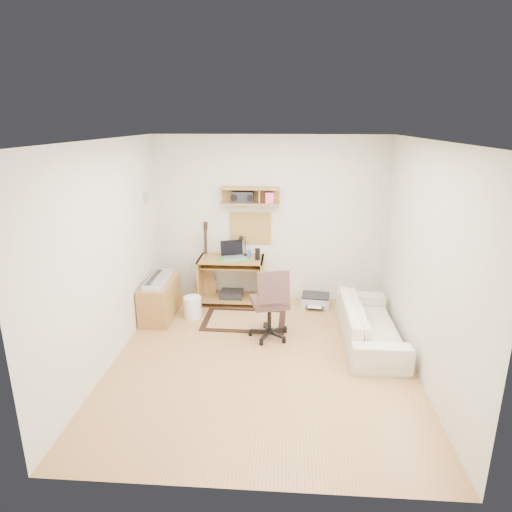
# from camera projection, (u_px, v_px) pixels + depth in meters

# --- Properties ---
(floor) EXTENTS (3.60, 4.00, 0.01)m
(floor) POSITION_uv_depth(u_px,v_px,m) (262.00, 360.00, 5.42)
(floor) COLOR #B5804B
(floor) RESTS_ON ground
(ceiling) EXTENTS (3.60, 4.00, 0.01)m
(ceiling) POSITION_uv_depth(u_px,v_px,m) (263.00, 139.00, 4.65)
(ceiling) COLOR white
(ceiling) RESTS_ON ground
(back_wall) EXTENTS (3.60, 0.01, 2.60)m
(back_wall) POSITION_uv_depth(u_px,v_px,m) (270.00, 220.00, 6.94)
(back_wall) COLOR beige
(back_wall) RESTS_ON ground
(left_wall) EXTENTS (0.01, 4.00, 2.60)m
(left_wall) POSITION_uv_depth(u_px,v_px,m) (108.00, 255.00, 5.15)
(left_wall) COLOR beige
(left_wall) RESTS_ON ground
(right_wall) EXTENTS (0.01, 4.00, 2.60)m
(right_wall) POSITION_uv_depth(u_px,v_px,m) (425.00, 262.00, 4.91)
(right_wall) COLOR beige
(right_wall) RESTS_ON ground
(wall_shelf) EXTENTS (0.90, 0.25, 0.26)m
(wall_shelf) POSITION_uv_depth(u_px,v_px,m) (250.00, 196.00, 6.72)
(wall_shelf) COLOR #9D6C37
(wall_shelf) RESTS_ON back_wall
(cork_board) EXTENTS (0.64, 0.03, 0.49)m
(cork_board) POSITION_uv_depth(u_px,v_px,m) (251.00, 228.00, 6.98)
(cork_board) COLOR tan
(cork_board) RESTS_ON back_wall
(wall_photo) EXTENTS (0.02, 0.20, 0.15)m
(wall_photo) POSITION_uv_depth(u_px,v_px,m) (146.00, 197.00, 6.46)
(wall_photo) COLOR #4C8CBF
(wall_photo) RESTS_ON left_wall
(desk) EXTENTS (1.00, 0.55, 0.75)m
(desk) POSITION_uv_depth(u_px,v_px,m) (231.00, 281.00, 6.99)
(desk) COLOR #9D6C37
(desk) RESTS_ON floor
(laptop) EXTENTS (0.44, 0.44, 0.26)m
(laptop) POSITION_uv_depth(u_px,v_px,m) (233.00, 250.00, 6.82)
(laptop) COLOR silver
(laptop) RESTS_ON desk
(speaker) EXTENTS (0.08, 0.08, 0.18)m
(speaker) POSITION_uv_depth(u_px,v_px,m) (258.00, 254.00, 6.78)
(speaker) COLOR black
(speaker) RESTS_ON desk
(desk_lamp) EXTENTS (0.11, 0.11, 0.33)m
(desk_lamp) POSITION_uv_depth(u_px,v_px,m) (245.00, 246.00, 6.95)
(desk_lamp) COLOR black
(desk_lamp) RESTS_ON desk
(pencil_cup) EXTENTS (0.07, 0.07, 0.10)m
(pencil_cup) POSITION_uv_depth(u_px,v_px,m) (249.00, 253.00, 6.94)
(pencil_cup) COLOR #365FA3
(pencil_cup) RESTS_ON desk
(boombox) EXTENTS (0.33, 0.15, 0.17)m
(boombox) POSITION_uv_depth(u_px,v_px,m) (242.00, 197.00, 6.73)
(boombox) COLOR black
(boombox) RESTS_ON wall_shelf
(rug) EXTENTS (1.20, 0.82, 0.02)m
(rug) POSITION_uv_depth(u_px,v_px,m) (244.00, 320.00, 6.46)
(rug) COLOR beige
(rug) RESTS_ON floor
(task_chair) EXTENTS (0.63, 0.63, 1.01)m
(task_chair) POSITION_uv_depth(u_px,v_px,m) (269.00, 302.00, 5.84)
(task_chair) COLOR #3E2A24
(task_chair) RESTS_ON floor
(cabinet) EXTENTS (0.40, 0.90, 0.55)m
(cabinet) POSITION_uv_depth(u_px,v_px,m) (160.00, 299.00, 6.52)
(cabinet) COLOR #9D6C37
(cabinet) RESTS_ON floor
(music_keyboard) EXTENTS (0.24, 0.78, 0.07)m
(music_keyboard) POSITION_uv_depth(u_px,v_px,m) (158.00, 280.00, 6.43)
(music_keyboard) COLOR #B2B5BA
(music_keyboard) RESTS_ON cabinet
(guitar) EXTENTS (0.38, 0.29, 1.27)m
(guitar) POSITION_uv_depth(u_px,v_px,m) (205.00, 262.00, 7.07)
(guitar) COLOR #9C6530
(guitar) RESTS_ON floor
(waste_basket) EXTENTS (0.29, 0.29, 0.31)m
(waste_basket) POSITION_uv_depth(u_px,v_px,m) (193.00, 307.00, 6.55)
(waste_basket) COLOR white
(waste_basket) RESTS_ON floor
(printer) EXTENTS (0.48, 0.39, 0.17)m
(printer) POSITION_uv_depth(u_px,v_px,m) (316.00, 300.00, 6.99)
(printer) COLOR #A5A8AA
(printer) RESTS_ON floor
(sofa) EXTENTS (0.52, 1.77, 0.69)m
(sofa) POSITION_uv_depth(u_px,v_px,m) (371.00, 317.00, 5.76)
(sofa) COLOR beige
(sofa) RESTS_ON floor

